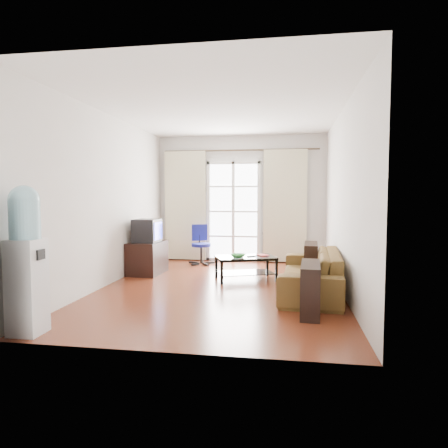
% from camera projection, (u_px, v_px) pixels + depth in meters
% --- Properties ---
extents(floor, '(5.20, 5.20, 0.00)m').
position_uv_depth(floor, '(221.00, 288.00, 6.15)').
color(floor, maroon).
rests_on(floor, ground).
extents(ceiling, '(5.20, 5.20, 0.00)m').
position_uv_depth(ceiling, '(221.00, 110.00, 5.96)').
color(ceiling, white).
rests_on(ceiling, wall_back).
extents(wall_back, '(3.60, 0.02, 2.70)m').
position_uv_depth(wall_back, '(241.00, 199.00, 8.61)').
color(wall_back, silver).
rests_on(wall_back, floor).
extents(wall_front, '(3.60, 0.02, 2.70)m').
position_uv_depth(wall_front, '(171.00, 203.00, 3.49)').
color(wall_front, silver).
rests_on(wall_front, floor).
extents(wall_left, '(0.02, 5.20, 2.70)m').
position_uv_depth(wall_left, '(109.00, 200.00, 6.34)').
color(wall_left, silver).
rests_on(wall_left, floor).
extents(wall_right, '(0.02, 5.20, 2.70)m').
position_uv_depth(wall_right, '(343.00, 200.00, 5.77)').
color(wall_right, silver).
rests_on(wall_right, floor).
extents(french_door, '(1.16, 0.06, 2.15)m').
position_uv_depth(french_door, '(233.00, 212.00, 8.60)').
color(french_door, white).
rests_on(french_door, wall_back).
extents(curtain_rod, '(3.30, 0.04, 0.04)m').
position_uv_depth(curtain_rod, '(240.00, 150.00, 8.44)').
color(curtain_rod, '#4C3F2D').
rests_on(curtain_rod, wall_back).
extents(curtain_left, '(0.90, 0.07, 2.35)m').
position_uv_depth(curtain_left, '(185.00, 206.00, 8.69)').
color(curtain_left, beige).
rests_on(curtain_left, curtain_rod).
extents(curtain_right, '(0.90, 0.07, 2.35)m').
position_uv_depth(curtain_right, '(285.00, 206.00, 8.36)').
color(curtain_right, beige).
rests_on(curtain_right, curtain_rod).
extents(radiator, '(0.64, 0.12, 0.64)m').
position_uv_depth(radiator, '(277.00, 247.00, 8.46)').
color(radiator, gray).
rests_on(radiator, floor).
extents(sofa, '(2.19, 1.06, 0.61)m').
position_uv_depth(sofa, '(311.00, 272.00, 5.81)').
color(sofa, brown).
rests_on(sofa, floor).
extents(coffee_table, '(1.11, 0.86, 0.40)m').
position_uv_depth(coffee_table, '(246.00, 265.00, 6.71)').
color(coffee_table, silver).
rests_on(coffee_table, floor).
extents(bowl, '(0.38, 0.38, 0.06)m').
position_uv_depth(bowl, '(238.00, 256.00, 6.58)').
color(bowl, '#369557').
rests_on(bowl, coffee_table).
extents(book, '(0.33, 0.34, 0.02)m').
position_uv_depth(book, '(259.00, 255.00, 6.75)').
color(book, maroon).
rests_on(book, coffee_table).
extents(remote, '(0.15, 0.12, 0.02)m').
position_uv_depth(remote, '(251.00, 256.00, 6.67)').
color(remote, black).
rests_on(remote, coffee_table).
extents(tv_stand, '(0.56, 0.81, 0.58)m').
position_uv_depth(tv_stand, '(147.00, 258.00, 7.25)').
color(tv_stand, black).
rests_on(tv_stand, floor).
extents(crt_tv, '(0.48, 0.47, 0.41)m').
position_uv_depth(crt_tv, '(146.00, 231.00, 7.16)').
color(crt_tv, black).
rests_on(crt_tv, tv_stand).
extents(task_chair, '(0.73, 0.73, 0.82)m').
position_uv_depth(task_chair, '(201.00, 253.00, 8.24)').
color(task_chair, black).
rests_on(task_chair, floor).
extents(water_cooler, '(0.33, 0.31, 1.52)m').
position_uv_depth(water_cooler, '(26.00, 257.00, 4.03)').
color(water_cooler, silver).
rests_on(water_cooler, floor).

